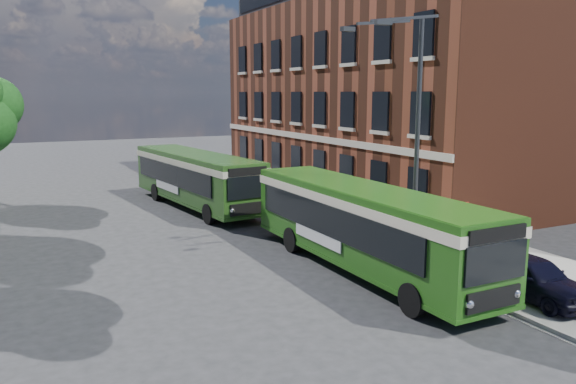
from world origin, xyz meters
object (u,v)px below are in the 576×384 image
bus_front (363,220)px  bus_rear (196,175)px  street_lamp (410,134)px  parked_car (532,277)px

bus_front → bus_rear: same height
street_lamp → bus_front: 3.76m
bus_front → street_lamp: bearing=11.1°
parked_car → street_lamp: bearing=96.9°
parked_car → bus_front: bearing=121.0°
bus_front → parked_car: bearing=-60.4°
street_lamp → bus_front: street_lamp is taller
street_lamp → bus_rear: street_lamp is taller
street_lamp → bus_front: (-2.29, -0.45, -2.96)m
bus_front → parked_car: (2.81, -4.94, -1.02)m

